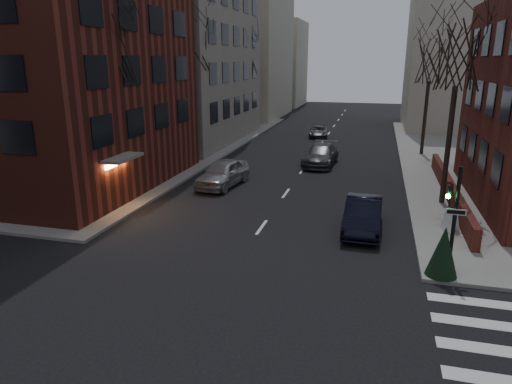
# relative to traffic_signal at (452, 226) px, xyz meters

# --- Properties ---
(sidewalk_far_left) EXTENTS (44.00, 44.00, 0.15)m
(sidewalk_far_left) POSITION_rel_traffic_signal_xyz_m (-36.94, 21.01, -1.83)
(sidewalk_far_left) COLOR gray
(sidewalk_far_left) RESTS_ON ground
(building_left_brick) EXTENTS (15.00, 15.00, 18.00)m
(building_left_brick) POSITION_rel_traffic_signal_xyz_m (-23.44, 7.51, 7.09)
(building_left_brick) COLOR maroon
(building_left_brick) RESTS_ON ground
(low_wall_right) EXTENTS (0.35, 16.00, 1.00)m
(low_wall_right) POSITION_rel_traffic_signal_xyz_m (1.36, 10.01, -1.26)
(low_wall_right) COLOR #572319
(low_wall_right) RESTS_ON sidewalk_far_right
(building_distant_la) EXTENTS (14.00, 16.00, 18.00)m
(building_distant_la) POSITION_rel_traffic_signal_xyz_m (-22.94, 46.01, 7.09)
(building_distant_la) COLOR #B4AD99
(building_distant_la) RESTS_ON ground
(building_distant_ra) EXTENTS (14.00, 14.00, 16.00)m
(building_distant_ra) POSITION_rel_traffic_signal_xyz_m (7.06, 41.01, 6.09)
(building_distant_ra) COLOR #B4AD99
(building_distant_ra) RESTS_ON ground
(building_distant_lb) EXTENTS (10.00, 12.00, 14.00)m
(building_distant_lb) POSITION_rel_traffic_signal_xyz_m (-20.94, 63.01, 5.09)
(building_distant_lb) COLOR #B4AD99
(building_distant_lb) RESTS_ON ground
(traffic_signal) EXTENTS (0.76, 0.44, 4.00)m
(traffic_signal) POSITION_rel_traffic_signal_xyz_m (0.00, 0.00, 0.00)
(traffic_signal) COLOR black
(traffic_signal) RESTS_ON sidewalk_far_right
(tree_left_a) EXTENTS (4.18, 4.18, 10.26)m
(tree_left_a) POSITION_rel_traffic_signal_xyz_m (-16.74, 5.01, 6.56)
(tree_left_a) COLOR #2D231C
(tree_left_a) RESTS_ON sidewalk_far_left
(tree_left_b) EXTENTS (4.40, 4.40, 10.80)m
(tree_left_b) POSITION_rel_traffic_signal_xyz_m (-16.74, 17.01, 7.00)
(tree_left_b) COLOR #2D231C
(tree_left_b) RESTS_ON sidewalk_far_left
(tree_left_c) EXTENTS (3.96, 3.96, 9.72)m
(tree_left_c) POSITION_rel_traffic_signal_xyz_m (-16.74, 31.01, 6.12)
(tree_left_c) COLOR #2D231C
(tree_left_c) RESTS_ON sidewalk_far_left
(tree_right_a) EXTENTS (3.96, 3.96, 9.72)m
(tree_right_a) POSITION_rel_traffic_signal_xyz_m (0.86, 9.01, 6.12)
(tree_right_a) COLOR #2D231C
(tree_right_a) RESTS_ON sidewalk_far_right
(tree_right_b) EXTENTS (3.74, 3.74, 9.18)m
(tree_right_b) POSITION_rel_traffic_signal_xyz_m (0.86, 23.01, 5.68)
(tree_right_b) COLOR #2D231C
(tree_right_b) RESTS_ON sidewalk_far_right
(streetlamp_near) EXTENTS (0.36, 0.36, 6.28)m
(streetlamp_near) POSITION_rel_traffic_signal_xyz_m (-16.14, 13.01, 2.33)
(streetlamp_near) COLOR black
(streetlamp_near) RESTS_ON sidewalk_far_left
(streetlamp_far) EXTENTS (0.36, 0.36, 6.28)m
(streetlamp_far) POSITION_rel_traffic_signal_xyz_m (-16.14, 33.01, 2.33)
(streetlamp_far) COLOR black
(streetlamp_far) RESTS_ON sidewalk_far_left
(parked_sedan) EXTENTS (1.73, 4.75, 1.56)m
(parked_sedan) POSITION_rel_traffic_signal_xyz_m (-3.24, 3.82, -1.13)
(parked_sedan) COLOR black
(parked_sedan) RESTS_ON ground
(car_lane_silver) EXTENTS (2.61, 5.14, 1.68)m
(car_lane_silver) POSITION_rel_traffic_signal_xyz_m (-12.15, 9.66, -1.07)
(car_lane_silver) COLOR #A6A6AB
(car_lane_silver) RESTS_ON ground
(car_lane_gray) EXTENTS (2.49, 5.50, 1.56)m
(car_lane_gray) POSITION_rel_traffic_signal_xyz_m (-6.89, 17.28, -1.13)
(car_lane_gray) COLOR #3F3F44
(car_lane_gray) RESTS_ON ground
(car_lane_far) EXTENTS (2.24, 4.17, 1.11)m
(car_lane_far) POSITION_rel_traffic_signal_xyz_m (-8.74, 30.32, -1.35)
(car_lane_far) COLOR #46464B
(car_lane_far) RESTS_ON ground
(sandwich_board) EXTENTS (0.61, 0.72, 0.97)m
(sandwich_board) POSITION_rel_traffic_signal_xyz_m (0.69, 4.46, -1.27)
(sandwich_board) COLOR silver
(sandwich_board) RESTS_ON sidewalk_far_right
(evergreen_shrub) EXTENTS (1.46, 1.46, 1.89)m
(evergreen_shrub) POSITION_rel_traffic_signal_xyz_m (-0.26, -0.49, -0.81)
(evergreen_shrub) COLOR black
(evergreen_shrub) RESTS_ON sidewalk_far_right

